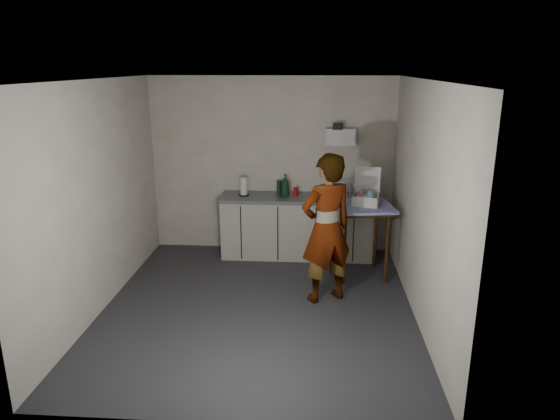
# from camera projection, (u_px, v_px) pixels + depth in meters

# --- Properties ---
(ground) EXTENTS (4.00, 4.00, 0.00)m
(ground) POSITION_uv_depth(u_px,v_px,m) (258.00, 307.00, 5.88)
(ground) COLOR #29292E
(ground) RESTS_ON ground
(wall_back) EXTENTS (3.60, 0.02, 2.60)m
(wall_back) POSITION_uv_depth(u_px,v_px,m) (272.00, 166.00, 7.42)
(wall_back) COLOR #B7B09F
(wall_back) RESTS_ON ground
(wall_right) EXTENTS (0.02, 4.00, 2.60)m
(wall_right) POSITION_uv_depth(u_px,v_px,m) (421.00, 204.00, 5.40)
(wall_right) COLOR #B7B09F
(wall_right) RESTS_ON ground
(wall_left) EXTENTS (0.02, 4.00, 2.60)m
(wall_left) POSITION_uv_depth(u_px,v_px,m) (100.00, 198.00, 5.64)
(wall_left) COLOR #B7B09F
(wall_left) RESTS_ON ground
(ceiling) EXTENTS (3.60, 4.00, 0.01)m
(ceiling) POSITION_uv_depth(u_px,v_px,m) (255.00, 80.00, 5.15)
(ceiling) COLOR silver
(ceiling) RESTS_ON wall_back
(kitchen_counter) EXTENTS (2.24, 0.62, 0.91)m
(kitchen_counter) POSITION_uv_depth(u_px,v_px,m) (298.00, 228.00, 7.36)
(kitchen_counter) COLOR black
(kitchen_counter) RESTS_ON ground
(wall_shelf) EXTENTS (0.42, 0.18, 0.37)m
(wall_shelf) POSITION_uv_depth(u_px,v_px,m) (341.00, 137.00, 7.16)
(wall_shelf) COLOR silver
(wall_shelf) RESTS_ON ground
(side_table) EXTENTS (0.86, 0.86, 0.98)m
(side_table) POSITION_uv_depth(u_px,v_px,m) (362.00, 214.00, 6.57)
(side_table) COLOR #36210C
(side_table) RESTS_ON ground
(standing_man) EXTENTS (0.78, 0.69, 1.80)m
(standing_man) POSITION_uv_depth(u_px,v_px,m) (326.00, 229.00, 5.84)
(standing_man) COLOR #B2A593
(standing_man) RESTS_ON ground
(soap_bottle) EXTENTS (0.17, 0.17, 0.33)m
(soap_bottle) POSITION_uv_depth(u_px,v_px,m) (285.00, 185.00, 7.18)
(soap_bottle) COLOR black
(soap_bottle) RESTS_ON kitchen_counter
(soda_can) EXTENTS (0.07, 0.07, 0.13)m
(soda_can) POSITION_uv_depth(u_px,v_px,m) (296.00, 191.00, 7.25)
(soda_can) COLOR red
(soda_can) RESTS_ON kitchen_counter
(dark_bottle) EXTENTS (0.07, 0.07, 0.23)m
(dark_bottle) POSITION_uv_depth(u_px,v_px,m) (279.00, 188.00, 7.22)
(dark_bottle) COLOR black
(dark_bottle) RESTS_ON kitchen_counter
(paper_towel) EXTENTS (0.15, 0.15, 0.28)m
(paper_towel) POSITION_uv_depth(u_px,v_px,m) (244.00, 187.00, 7.25)
(paper_towel) COLOR black
(paper_towel) RESTS_ON kitchen_counter
(dish_rack) EXTENTS (0.36, 0.27, 0.25)m
(dish_rack) POSITION_uv_depth(u_px,v_px,m) (350.00, 193.00, 7.17)
(dish_rack) COLOR silver
(dish_rack) RESTS_ON kitchen_counter
(bakery_box) EXTENTS (0.39, 0.40, 0.47)m
(bakery_box) POSITION_uv_depth(u_px,v_px,m) (366.00, 196.00, 6.54)
(bakery_box) COLOR silver
(bakery_box) RESTS_ON side_table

